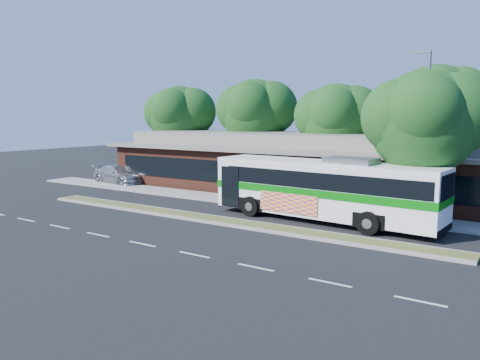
# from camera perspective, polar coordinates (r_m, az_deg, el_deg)

# --- Properties ---
(ground) EXTENTS (120.00, 120.00, 0.00)m
(ground) POSITION_cam_1_polar(r_m,az_deg,el_deg) (25.37, -3.73, -5.27)
(ground) COLOR black
(ground) RESTS_ON ground
(median_strip) EXTENTS (26.00, 1.10, 0.15)m
(median_strip) POSITION_cam_1_polar(r_m,az_deg,el_deg) (25.82, -2.92, -4.87)
(median_strip) COLOR #425022
(median_strip) RESTS_ON ground
(sidewalk) EXTENTS (44.00, 2.60, 0.12)m
(sidewalk) POSITION_cam_1_polar(r_m,az_deg,el_deg) (30.59, 3.54, -2.92)
(sidewalk) COLOR gray
(sidewalk) RESTS_ON ground
(parking_lot) EXTENTS (14.00, 12.00, 0.01)m
(parking_lot) POSITION_cam_1_polar(r_m,az_deg,el_deg) (44.73, -14.42, 0.16)
(parking_lot) COLOR black
(parking_lot) RESTS_ON ground
(plaza_building) EXTENTS (33.20, 11.20, 4.45)m
(plaza_building) POSITION_cam_1_polar(r_m,az_deg,el_deg) (36.11, 8.81, 1.95)
(plaza_building) COLOR #5E2C1D
(plaza_building) RESTS_ON ground
(lamp_post) EXTENTS (0.93, 0.18, 9.07)m
(lamp_post) POSITION_cam_1_polar(r_m,az_deg,el_deg) (26.25, 21.66, 5.44)
(lamp_post) COLOR slate
(lamp_post) RESTS_ON ground
(tree_bg_a) EXTENTS (6.47, 5.80, 8.63)m
(tree_bg_a) POSITION_cam_1_polar(r_m,az_deg,el_deg) (45.67, -6.92, 7.88)
(tree_bg_a) COLOR black
(tree_bg_a) RESTS_ON ground
(tree_bg_b) EXTENTS (6.69, 6.00, 9.00)m
(tree_bg_b) POSITION_cam_1_polar(r_m,az_deg,el_deg) (41.80, 2.48, 8.32)
(tree_bg_b) COLOR black
(tree_bg_b) RESTS_ON ground
(tree_bg_c) EXTENTS (6.24, 5.60, 8.26)m
(tree_bg_c) POSITION_cam_1_polar(r_m,az_deg,el_deg) (37.36, 12.28, 7.38)
(tree_bg_c) COLOR black
(tree_bg_c) RESTS_ON ground
(tree_bg_d) EXTENTS (6.91, 6.20, 9.37)m
(tree_bg_d) POSITION_cam_1_polar(r_m,az_deg,el_deg) (36.42, 23.40, 8.23)
(tree_bg_d) COLOR black
(tree_bg_d) RESTS_ON ground
(transit_bus) EXTENTS (12.93, 3.68, 3.59)m
(transit_bus) POSITION_cam_1_polar(r_m,az_deg,el_deg) (25.79, 10.21, -0.66)
(transit_bus) COLOR white
(transit_bus) RESTS_ON ground
(sedan) EXTENTS (5.71, 2.93, 1.59)m
(sedan) POSITION_cam_1_polar(r_m,az_deg,el_deg) (41.45, -14.55, 0.67)
(sedan) COLOR #A3A6AA
(sedan) RESTS_ON ground
(sidewalk_tree) EXTENTS (6.04, 5.42, 8.07)m
(sidewalk_tree) POSITION_cam_1_polar(r_m,az_deg,el_deg) (25.89, 22.41, 6.69)
(sidewalk_tree) COLOR black
(sidewalk_tree) RESTS_ON ground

